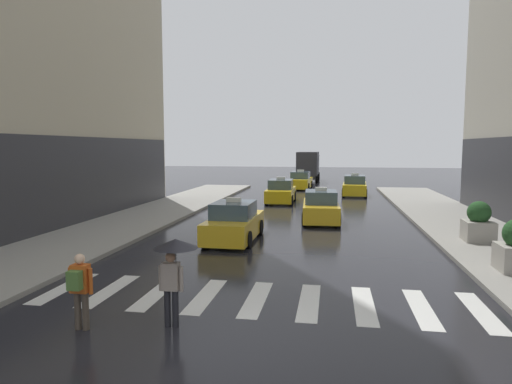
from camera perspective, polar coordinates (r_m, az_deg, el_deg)
The scene contains 11 objects.
ground_plane at distance 9.08m, azimuth -3.30°, elevation -19.59°, with size 160.00×160.00×0.00m, color black.
crosswalk_markings at distance 11.81m, azimuth 0.06°, elevation -13.44°, with size 11.30×2.80×0.01m.
taxi_lead at distance 18.73m, azimuth -2.81°, elevation -3.98°, with size 1.96×4.55×1.80m.
taxi_second at distance 23.71m, azimuth 8.25°, elevation -1.97°, with size 2.08×4.61×1.80m.
taxi_third at distance 31.54m, azimuth 3.19°, elevation -0.01°, with size 1.97×4.56×1.80m.
taxi_fourth at distance 36.89m, azimuth 12.47°, elevation 0.70°, with size 2.11×4.62×1.80m.
taxi_fifth at distance 41.79m, azimuth 5.69°, elevation 1.38°, with size 2.11×4.62×1.80m.
box_truck at distance 50.63m, azimuth 6.70°, elevation 3.41°, with size 2.35×7.57×3.35m.
pedestrian_with_umbrella at distance 9.81m, azimuth -10.43°, elevation -8.32°, with size 0.96×0.96×1.94m.
pedestrian_with_backpack at distance 10.33m, azimuth -21.56°, elevation -11.06°, with size 0.55×0.43×1.65m.
planter_mid_block at distance 19.93m, azimuth 26.51°, elevation -3.56°, with size 1.10×1.10×1.60m.
Camera 1 is at (1.86, -8.00, 3.89)m, focal length 31.37 mm.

